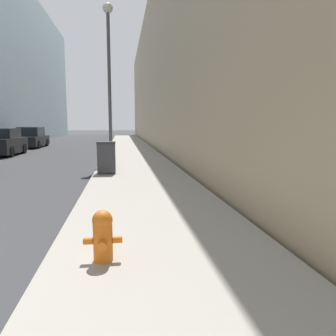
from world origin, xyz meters
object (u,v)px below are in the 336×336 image
fire_hydrant (103,234)px  parked_sedan_near (2,143)px  lamppost (109,66)px  parked_sedan_far (32,138)px  trash_bin (106,157)px

fire_hydrant → parked_sedan_near: 17.86m
lamppost → parked_sedan_far: lamppost is taller
fire_hydrant → lamppost: (-0.25, 11.06, 3.89)m
fire_hydrant → lamppost: lamppost is taller
lamppost → trash_bin: bearing=-90.7°
parked_sedan_near → fire_hydrant: bearing=-67.6°
trash_bin → lamppost: 5.10m
fire_hydrant → parked_sedan_far: bearing=106.4°
fire_hydrant → parked_sedan_far: (-6.88, 23.37, 0.26)m
trash_bin → parked_sedan_near: 11.11m
lamppost → parked_sedan_near: bearing=140.2°
fire_hydrant → parked_sedan_far: 24.36m
trash_bin → parked_sedan_near: parked_sedan_near is taller
fire_hydrant → parked_sedan_near: size_ratio=0.16×
parked_sedan_near → parked_sedan_far: bearing=90.7°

